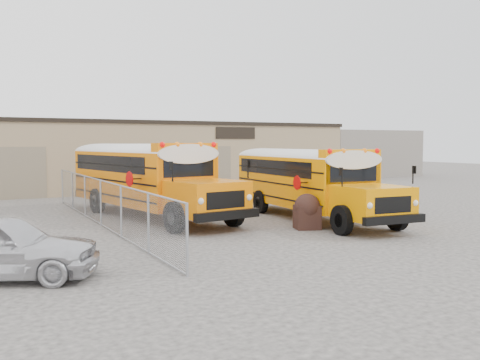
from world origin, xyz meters
name	(u,v)px	position (x,y,z in m)	size (l,w,h in m)	color
ground	(273,225)	(0.00, 0.00, 0.00)	(120.00, 120.00, 0.00)	#373532
warehouse	(130,155)	(0.00, 19.99, 2.37)	(30.20, 10.20, 4.67)	#9A815F
chainlink_fence	(101,203)	(-6.00, 3.00, 0.90)	(0.07, 18.07, 1.81)	#96999E
distant_building_right	(356,153)	(24.00, 24.00, 2.20)	(10.00, 8.00, 4.40)	gray
school_bus_left	(88,168)	(-4.77, 11.42, 1.89)	(4.58, 11.46, 3.27)	orange
school_bus_right	(247,170)	(2.83, 7.39, 1.75)	(3.44, 10.46, 3.02)	#F69000
tarp_bundle	(307,211)	(0.67, -1.38, 0.68)	(1.08, 1.02, 1.33)	black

